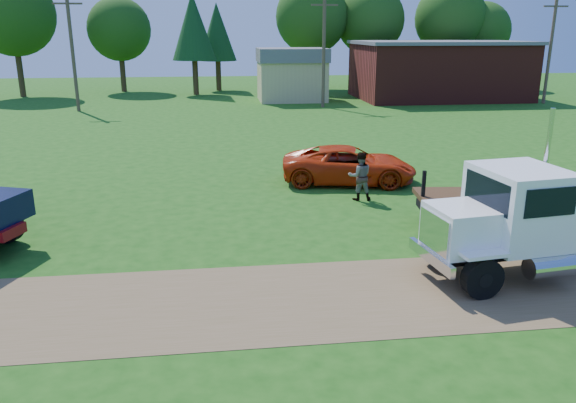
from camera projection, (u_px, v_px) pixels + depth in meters
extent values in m
plane|color=#184D10|center=(346.00, 296.00, 13.70)|extent=(140.00, 140.00, 0.00)
cube|color=brown|center=(346.00, 296.00, 13.70)|extent=(120.00, 4.20, 0.01)
cube|color=black|center=(551.00, 244.00, 15.00)|extent=(7.08, 1.78, 0.28)
cylinder|color=black|center=(482.00, 278.00, 13.49)|extent=(1.06, 0.46, 1.03)
cylinder|color=black|center=(482.00, 278.00, 13.49)|extent=(0.40, 0.39, 0.36)
cylinder|color=black|center=(440.00, 248.00, 15.34)|extent=(1.06, 0.46, 1.03)
cylinder|color=black|center=(440.00, 248.00, 15.34)|extent=(0.40, 0.39, 0.36)
cylinder|color=black|center=(570.00, 235.00, 16.36)|extent=(1.06, 0.46, 1.03)
cylinder|color=black|center=(570.00, 235.00, 16.36)|extent=(0.40, 0.39, 0.36)
cube|color=white|center=(465.00, 228.00, 14.15)|extent=(1.88, 1.80, 1.12)
cube|color=silver|center=(434.00, 232.00, 13.96)|extent=(0.25, 1.40, 0.94)
cube|color=silver|center=(431.00, 257.00, 14.14)|extent=(0.42, 2.15, 0.28)
cube|color=white|center=(518.00, 206.00, 14.38)|extent=(2.24, 2.48, 1.97)
cube|color=black|center=(487.00, 192.00, 14.02)|extent=(0.29, 1.86, 0.80)
cube|color=black|center=(551.00, 202.00, 13.21)|extent=(1.40, 0.22, 0.70)
cube|color=black|center=(494.00, 179.00, 15.30)|extent=(1.40, 0.22, 0.70)
cube|color=white|center=(485.00, 255.00, 13.31)|extent=(1.17, 0.56, 0.09)
cube|color=white|center=(442.00, 227.00, 15.17)|extent=(1.17, 0.56, 0.09)
cylinder|color=silver|center=(551.00, 266.00, 13.83)|extent=(1.37, 0.73, 0.56)
cylinder|color=silver|center=(542.00, 189.00, 15.05)|extent=(0.15, 0.15, 4.31)
cylinder|color=black|center=(6.00, 225.00, 17.05)|extent=(1.15, 0.70, 1.09)
cylinder|color=black|center=(6.00, 225.00, 17.05)|extent=(0.49, 0.48, 0.38)
imported|color=red|center=(349.00, 165.00, 23.73)|extent=(5.98, 3.57, 1.56)
cube|color=#371E11|center=(534.00, 198.00, 18.29)|extent=(7.67, 3.08, 0.17)
cube|color=black|center=(533.00, 205.00, 18.36)|extent=(7.53, 1.78, 0.23)
cylinder|color=black|center=(471.00, 223.00, 17.47)|extent=(0.96, 0.38, 0.93)
cylinder|color=black|center=(452.00, 205.00, 19.35)|extent=(0.96, 0.38, 0.93)
cube|color=black|center=(424.00, 185.00, 18.11)|extent=(0.12, 0.12, 0.93)
imported|color=#999999|center=(360.00, 176.00, 21.26)|extent=(0.93, 0.74, 1.86)
cube|color=maroon|center=(438.00, 72.00, 53.09)|extent=(15.00, 10.00, 5.00)
cube|color=slate|center=(440.00, 43.00, 52.32)|extent=(15.40, 10.40, 0.30)
cube|color=tan|center=(292.00, 81.00, 51.61)|extent=(6.00, 5.00, 3.60)
cube|color=slate|center=(292.00, 55.00, 50.94)|extent=(6.20, 5.40, 1.20)
cylinder|color=brown|center=(73.00, 53.00, 43.91)|extent=(0.28, 0.28, 9.00)
cube|color=brown|center=(67.00, 3.00, 42.83)|extent=(2.20, 0.14, 0.14)
cylinder|color=brown|center=(324.00, 52.00, 46.32)|extent=(0.28, 0.28, 9.00)
cube|color=brown|center=(325.00, 5.00, 45.24)|extent=(2.20, 0.14, 0.14)
cylinder|color=brown|center=(550.00, 51.00, 48.73)|extent=(0.28, 0.28, 9.00)
cube|color=brown|center=(556.00, 6.00, 47.65)|extent=(2.20, 0.14, 0.14)
cylinder|color=#342315|center=(21.00, 75.00, 54.54)|extent=(0.56, 0.56, 4.16)
sphere|color=#134210|center=(12.00, 14.00, 52.90)|extent=(7.85, 7.85, 7.85)
cylinder|color=#342315|center=(123.00, 75.00, 59.31)|extent=(0.56, 0.56, 3.42)
sphere|color=#134210|center=(119.00, 29.00, 57.96)|extent=(6.46, 6.46, 6.46)
cylinder|color=#342315|center=(219.00, 75.00, 60.39)|extent=(0.56, 0.56, 3.18)
cone|color=#10351A|center=(217.00, 32.00, 59.08)|extent=(4.00, 4.00, 5.91)
cylinder|color=#342315|center=(311.00, 70.00, 61.59)|extent=(0.56, 0.56, 4.10)
sphere|color=#134210|center=(312.00, 17.00, 59.97)|extent=(7.74, 7.74, 7.74)
cylinder|color=#342315|center=(368.00, 70.00, 62.80)|extent=(0.56, 0.56, 3.94)
sphere|color=#134210|center=(370.00, 20.00, 61.24)|extent=(7.43, 7.43, 7.43)
cylinder|color=#342315|center=(478.00, 73.00, 63.48)|extent=(0.56, 0.56, 3.33)
sphere|color=#134210|center=(482.00, 31.00, 62.17)|extent=(6.28, 6.28, 6.28)
cylinder|color=#342315|center=(196.00, 77.00, 56.41)|extent=(0.56, 0.56, 3.45)
cone|color=#10351A|center=(193.00, 26.00, 54.98)|extent=(4.34, 4.34, 6.41)
cylinder|color=#342315|center=(446.00, 70.00, 62.88)|extent=(0.56, 0.56, 4.05)
sphere|color=#134210|center=(450.00, 18.00, 61.28)|extent=(7.63, 7.63, 7.63)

